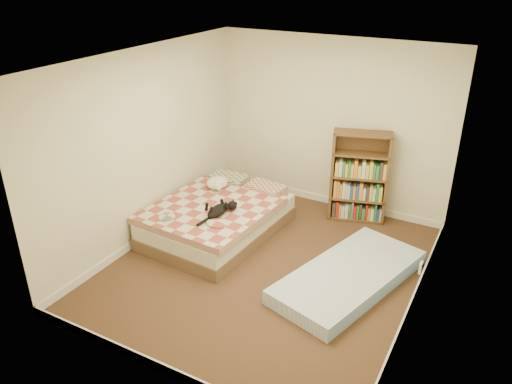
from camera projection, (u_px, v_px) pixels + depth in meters
The scene contains 6 objects.
room at pixel (268, 177), 5.63m from camera, with size 3.51×4.01×2.51m.
bed at pixel (219, 217), 6.80m from camera, with size 1.53×2.03×0.52m.
bookshelf at pixel (359, 186), 7.07m from camera, with size 0.86×0.48×1.32m.
floor_mattress at pixel (349, 276), 5.79m from camera, with size 0.89×1.98×0.18m, color #7DA5D1.
black_cat at pixel (219, 210), 6.35m from camera, with size 0.34×0.67×0.15m.
white_dog at pixel (217, 183), 7.06m from camera, with size 0.34×0.35×0.16m.
Camera 1 is at (2.35, -4.59, 3.47)m, focal length 35.00 mm.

